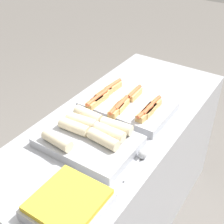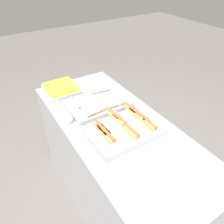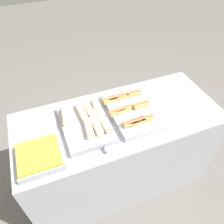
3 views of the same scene
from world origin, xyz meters
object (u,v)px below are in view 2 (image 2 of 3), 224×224
(tray_wraps, at_px, (99,103))
(tray_side_front, at_px, (61,90))
(tray_hotdogs, at_px, (125,129))
(serving_spoon_near, at_px, (69,119))

(tray_wraps, xyz_separation_m, tray_side_front, (-0.37, -0.18, -0.01))
(tray_hotdogs, distance_m, tray_side_front, 0.75)
(tray_hotdogs, distance_m, serving_spoon_near, 0.42)
(tray_wraps, distance_m, serving_spoon_near, 0.28)
(tray_side_front, xyz_separation_m, serving_spoon_near, (0.41, -0.10, -0.02))
(tray_wraps, distance_m, tray_side_front, 0.41)
(tray_wraps, bearing_deg, tray_side_front, -154.60)
(tray_hotdogs, relative_size, serving_spoon_near, 2.42)
(tray_hotdogs, relative_size, tray_wraps, 1.05)
(serving_spoon_near, bearing_deg, tray_side_front, 166.59)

